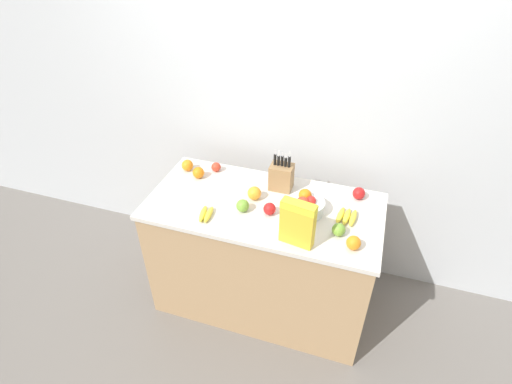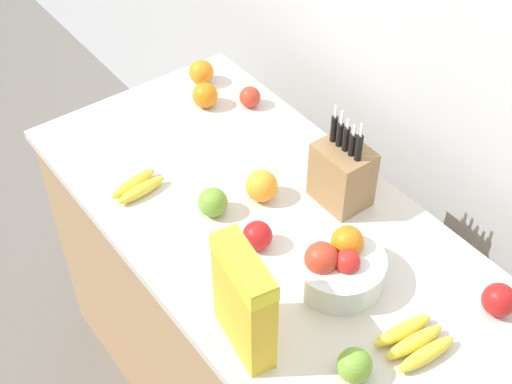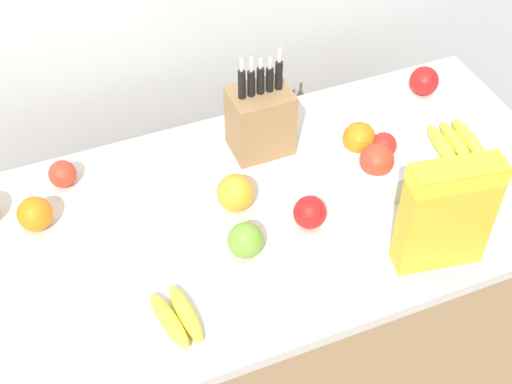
% 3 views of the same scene
% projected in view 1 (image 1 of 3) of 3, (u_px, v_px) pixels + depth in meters
% --- Properties ---
extents(ground_plane, '(14.00, 14.00, 0.00)m').
position_uv_depth(ground_plane, '(262.00, 298.00, 3.03)').
color(ground_plane, slate).
extents(wall_back, '(9.00, 0.06, 2.60)m').
position_uv_depth(wall_back, '(289.00, 109.00, 2.70)').
color(wall_back, silver).
rests_on(wall_back, ground_plane).
extents(counter, '(1.47, 0.72, 0.90)m').
position_uv_depth(counter, '(263.00, 256.00, 2.77)').
color(counter, tan).
rests_on(counter, ground_plane).
extents(knife_block, '(0.15, 0.12, 0.29)m').
position_uv_depth(knife_block, '(281.00, 176.00, 2.59)').
color(knife_block, '#937047').
rests_on(knife_block, counter).
extents(cereal_box, '(0.20, 0.09, 0.28)m').
position_uv_depth(cereal_box, '(298.00, 222.00, 2.14)').
color(cereal_box, gold).
rests_on(cereal_box, counter).
extents(fruit_bowl, '(0.22, 0.22, 0.13)m').
position_uv_depth(fruit_bowl, '(306.00, 205.00, 2.41)').
color(fruit_bowl, silver).
rests_on(fruit_bowl, counter).
extents(banana_bunch_left, '(0.09, 0.16, 0.03)m').
position_uv_depth(banana_bunch_left, '(206.00, 214.00, 2.40)').
color(banana_bunch_left, yellow).
rests_on(banana_bunch_left, counter).
extents(banana_bunch_right, '(0.13, 0.16, 0.04)m').
position_uv_depth(banana_bunch_right, '(347.00, 216.00, 2.38)').
color(banana_bunch_right, yellow).
rests_on(banana_bunch_right, counter).
extents(apple_middle, '(0.08, 0.08, 0.08)m').
position_uv_depth(apple_middle, '(339.00, 230.00, 2.25)').
color(apple_middle, '#6B9E33').
rests_on(apple_middle, counter).
extents(apple_leftmost, '(0.08, 0.08, 0.08)m').
position_uv_depth(apple_leftmost, '(270.00, 209.00, 2.40)').
color(apple_leftmost, red).
rests_on(apple_leftmost, counter).
extents(apple_rear, '(0.08, 0.08, 0.08)m').
position_uv_depth(apple_rear, '(359.00, 193.00, 2.53)').
color(apple_rear, red).
rests_on(apple_rear, counter).
extents(apple_near_bananas, '(0.08, 0.08, 0.08)m').
position_uv_depth(apple_near_bananas, '(243.00, 206.00, 2.43)').
color(apple_near_bananas, '#6B9E33').
rests_on(apple_near_bananas, counter).
extents(apple_rightmost, '(0.07, 0.07, 0.07)m').
position_uv_depth(apple_rightmost, '(216.00, 167.00, 2.79)').
color(apple_rightmost, red).
rests_on(apple_rightmost, counter).
extents(orange_front_right, '(0.08, 0.08, 0.08)m').
position_uv_depth(orange_front_right, '(187.00, 165.00, 2.79)').
color(orange_front_right, orange).
rests_on(orange_front_right, counter).
extents(orange_by_cereal, '(0.08, 0.08, 0.08)m').
position_uv_depth(orange_by_cereal, '(198.00, 173.00, 2.72)').
color(orange_by_cereal, orange).
rests_on(orange_by_cereal, counter).
extents(orange_mid_right, '(0.08, 0.08, 0.08)m').
position_uv_depth(orange_mid_right, '(354.00, 243.00, 2.16)').
color(orange_mid_right, orange).
rests_on(orange_mid_right, counter).
extents(orange_front_center, '(0.09, 0.09, 0.09)m').
position_uv_depth(orange_front_center, '(254.00, 193.00, 2.52)').
color(orange_front_center, orange).
rests_on(orange_front_center, counter).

